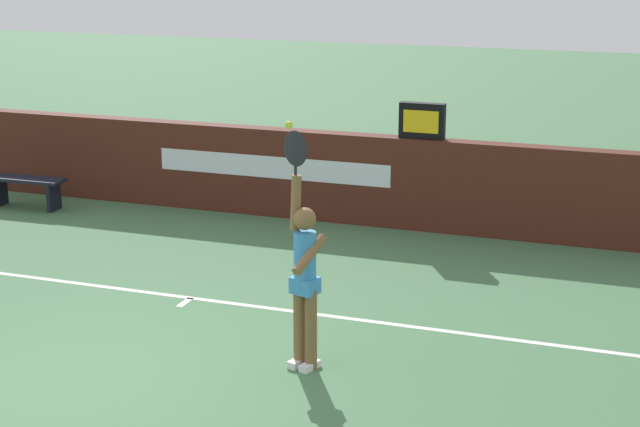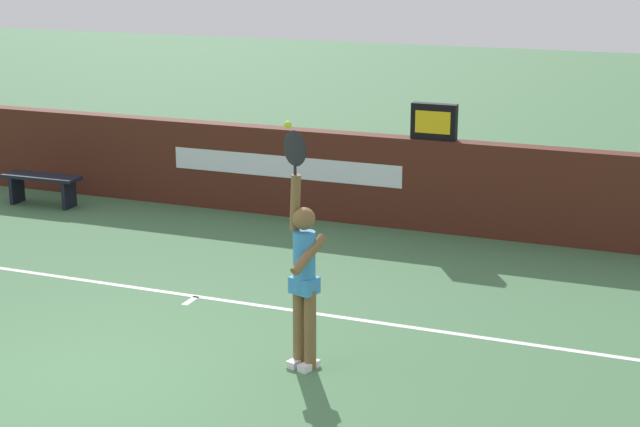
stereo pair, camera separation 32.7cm
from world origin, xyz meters
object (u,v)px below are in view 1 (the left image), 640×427
object	(u,v)px
speed_display	(422,121)
tennis_player	(304,273)
tennis_ball	(289,125)
courtside_bench_near	(26,185)

from	to	relation	value
speed_display	tennis_player	world-z (taller)	tennis_player
speed_display	tennis_player	distance (m)	5.08
tennis_player	speed_display	bearing A→B (deg)	91.46
speed_display	tennis_player	xyz separation A→B (m)	(0.13, -5.05, -0.60)
tennis_player	tennis_ball	bearing A→B (deg)	-115.02
tennis_player	courtside_bench_near	world-z (taller)	tennis_player
speed_display	tennis_ball	world-z (taller)	tennis_ball
courtside_bench_near	tennis_player	bearing A→B (deg)	-34.05
speed_display	tennis_player	size ratio (longest dim) A/B	0.27
tennis_player	courtside_bench_near	xyz separation A→B (m)	(-6.10, 4.12, -0.61)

